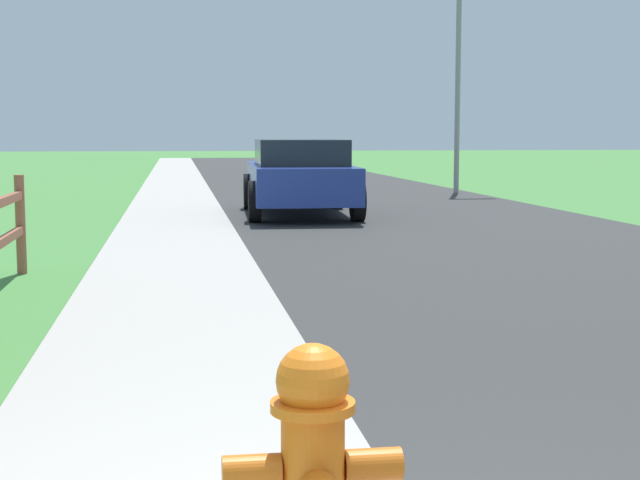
# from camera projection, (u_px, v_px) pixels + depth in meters

# --- Properties ---
(ground_plane) EXTENTS (120.00, 120.00, 0.00)m
(ground_plane) POSITION_uv_depth(u_px,v_px,m) (210.00, 189.00, 27.28)
(ground_plane) COLOR #46833D
(road_asphalt) EXTENTS (7.00, 66.00, 0.01)m
(road_asphalt) POSITION_uv_depth(u_px,v_px,m) (318.00, 184.00, 29.77)
(road_asphalt) COLOR #313131
(road_asphalt) RESTS_ON ground
(curb_concrete) EXTENTS (6.00, 66.00, 0.01)m
(curb_concrete) POSITION_uv_depth(u_px,v_px,m) (109.00, 186.00, 28.80)
(curb_concrete) COLOR #AFA9A2
(curb_concrete) RESTS_ON ground
(grass_verge) EXTENTS (5.00, 66.00, 0.00)m
(grass_verge) POSITION_uv_depth(u_px,v_px,m) (59.00, 186.00, 28.57)
(grass_verge) COLOR #46833D
(grass_verge) RESTS_ON ground
(fire_hydrant) EXTENTS (0.61, 0.50, 0.90)m
(fire_hydrant) POSITION_uv_depth(u_px,v_px,m) (313.00, 471.00, 3.13)
(fire_hydrant) COLOR orange
(fire_hydrant) RESTS_ON ground
(parked_suv_blue) EXTENTS (2.26, 4.90, 1.48)m
(parked_suv_blue) POSITION_uv_depth(u_px,v_px,m) (299.00, 175.00, 18.36)
(parked_suv_blue) COLOR navy
(parked_suv_blue) RESTS_ON ground
(street_lamp) EXTENTS (1.17, 0.20, 6.01)m
(street_lamp) POSITION_uv_depth(u_px,v_px,m) (462.00, 58.00, 24.85)
(street_lamp) COLOR gray
(street_lamp) RESTS_ON ground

